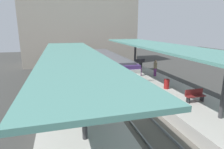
# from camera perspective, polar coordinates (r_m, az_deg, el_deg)

# --- Properties ---
(ground_plane) EXTENTS (80.00, 80.00, 0.00)m
(ground_plane) POSITION_cam_1_polar(r_m,az_deg,el_deg) (14.72, 4.39, -9.88)
(ground_plane) COLOR #383835
(platform_left) EXTENTS (4.40, 28.00, 1.00)m
(platform_left) POSITION_cam_1_polar(r_m,az_deg,el_deg) (13.77, -10.82, -9.54)
(platform_left) COLOR #ADA8A0
(platform_left) RESTS_ON ground_plane
(platform_right) EXTENTS (4.40, 28.00, 1.00)m
(platform_right) POSITION_cam_1_polar(r_m,az_deg,el_deg) (16.16, 17.28, -6.38)
(platform_right) COLOR #ADA8A0
(platform_right) RESTS_ON ground_plane
(track_ballast) EXTENTS (3.20, 28.00, 0.20)m
(track_ballast) POSITION_cam_1_polar(r_m,az_deg,el_deg) (14.68, 4.40, -9.52)
(track_ballast) COLOR #59544C
(track_ballast) RESTS_ON ground_plane
(rail_near_side) EXTENTS (0.08, 28.00, 0.14)m
(rail_near_side) POSITION_cam_1_polar(r_m,az_deg,el_deg) (14.40, 1.68, -9.23)
(rail_near_side) COLOR slate
(rail_near_side) RESTS_ON track_ballast
(rail_far_side) EXTENTS (0.08, 28.00, 0.14)m
(rail_far_side) POSITION_cam_1_polar(r_m,az_deg,el_deg) (14.86, 7.05, -8.58)
(rail_far_side) COLOR slate
(rail_far_side) RESTS_ON track_ballast
(commuter_train) EXTENTS (2.78, 11.00, 3.10)m
(commuter_train) POSITION_cam_1_polar(r_m,az_deg,el_deg) (19.69, -1.49, 1.56)
(commuter_train) COLOR #472D6B
(commuter_train) RESTS_ON track_ballast
(canopy_left) EXTENTS (4.18, 21.00, 3.09)m
(canopy_left) POSITION_cam_1_polar(r_m,az_deg,el_deg) (14.20, -11.96, 5.71)
(canopy_left) COLOR #333335
(canopy_left) RESTS_ON platform_left
(canopy_right) EXTENTS (4.18, 21.00, 3.46)m
(canopy_right) POSITION_cam_1_polar(r_m,az_deg,el_deg) (16.48, 15.61, 7.86)
(canopy_right) COLOR #333335
(canopy_right) RESTS_ON platform_right
(platform_bench) EXTENTS (1.40, 0.41, 0.86)m
(platform_bench) POSITION_cam_1_polar(r_m,az_deg,el_deg) (14.12, 23.68, -5.72)
(platform_bench) COLOR black
(platform_bench) RESTS_ON platform_right
(platform_sign) EXTENTS (0.90, 0.08, 2.21)m
(platform_sign) POSITION_cam_1_polar(r_m,az_deg,el_deg) (17.27, 8.38, 2.72)
(platform_sign) COLOR #262628
(platform_sign) RESTS_ON platform_right
(litter_bin) EXTENTS (0.44, 0.44, 0.80)m
(litter_bin) POSITION_cam_1_polar(r_m,az_deg,el_deg) (16.35, 16.14, -2.73)
(litter_bin) COLOR maroon
(litter_bin) RESTS_ON platform_right
(passenger_near_bench) EXTENTS (0.36, 0.36, 1.66)m
(passenger_near_bench) POSITION_cam_1_polar(r_m,az_deg,el_deg) (15.35, -8.92, -1.61)
(passenger_near_bench) COLOR #998460
(passenger_near_bench) RESTS_ON platform_left
(passenger_mid_platform) EXTENTS (0.36, 0.36, 1.70)m
(passenger_mid_platform) POSITION_cam_1_polar(r_m,az_deg,el_deg) (20.10, 8.57, 2.12)
(passenger_mid_platform) COLOR #7A337A
(passenger_mid_platform) RESTS_ON platform_right
(passenger_far_end) EXTENTS (0.36, 0.36, 1.70)m
(passenger_far_end) POSITION_cam_1_polar(r_m,az_deg,el_deg) (20.30, 12.91, 2.04)
(passenger_far_end) COLOR #7A337A
(passenger_far_end) RESTS_ON platform_right
(station_building_backdrop) EXTENTS (18.00, 6.00, 11.00)m
(station_building_backdrop) POSITION_cam_1_polar(r_m,az_deg,el_deg) (32.85, -9.47, 12.93)
(station_building_backdrop) COLOR #A89E8E
(station_building_backdrop) RESTS_ON ground_plane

